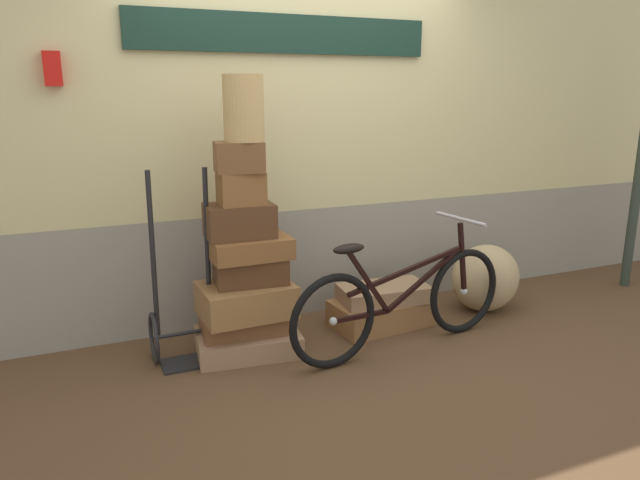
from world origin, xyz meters
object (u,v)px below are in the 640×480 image
Objects in this scene: suitcase_3 at (250,269)px; suitcase_8 at (381,313)px; suitcase_7 at (239,157)px; suitcase_4 at (250,247)px; bicycle at (402,302)px; suitcase_1 at (246,321)px; wicker_basket at (244,108)px; burlap_sack at (485,278)px; suitcase_5 at (240,221)px; suitcase_6 at (241,189)px; suitcase_9 at (384,293)px; suitcase_0 at (248,342)px; suitcase_2 at (246,299)px; luggage_trolley at (185,319)px.

suitcase_3 is 1.09m from suitcase_8.
suitcase_3 is 0.73m from suitcase_7.
suitcase_7 is (-0.05, 0.00, 0.58)m from suitcase_4.
suitcase_1 is at bearing 157.78° from bicycle.
suitcase_3 is 1.55× the size of suitcase_7.
burlap_sack is at bearing -0.62° from wicker_basket.
suitcase_6 reaches higher than suitcase_5.
suitcase_7 is (-0.01, -0.01, 1.08)m from suitcase_1.
suitcase_9 is at bearing 1.43° from suitcase_4.
bicycle reaches higher than suitcase_0.
wicker_basket is at bearing 5.19° from suitcase_6.
suitcase_8 is (1.03, 0.04, -0.27)m from suitcase_2.
suitcase_7 reaches higher than suitcase_3.
wicker_basket reaches higher than suitcase_8.
suitcase_1 is (0.00, 0.04, 0.13)m from suitcase_0.
bicycle is at bearing -13.43° from suitcase_0.
wicker_basket reaches higher than luggage_trolley.
suitcase_1 is 1.36× the size of suitcase_5.
bicycle is at bearing -14.80° from suitcase_7.
suitcase_7 reaches higher than bicycle.
suitcase_0 is 0.81m from suitcase_5.
suitcase_8 reaches higher than suitcase_0.
suitcase_5 is 1.19m from bicycle.
suitcase_0 is at bearing 177.88° from suitcase_8.
suitcase_0 is 1.13× the size of suitcase_2.
suitcase_5 is at bearing 108.90° from suitcase_0.
suitcase_6 reaches higher than suitcase_1.
suitcase_3 is (0.04, 0.03, 0.19)m from suitcase_2.
suitcase_4 is at bearing -13.67° from suitcase_1.
suitcase_8 is at bearing 1.78° from suitcase_4.
bicycle is at bearing -17.72° from luggage_trolley.
suitcase_9 is 0.88m from burlap_sack.
suitcase_5 is 0.72m from luggage_trolley.
suitcase_8 is (1.03, 0.05, 0.03)m from suitcase_0.
wicker_basket is 0.73× the size of burlap_sack.
suitcase_3 reaches higher than burlap_sack.
wicker_basket reaches higher than suitcase_3.
suitcase_5 reaches higher than suitcase_8.
suitcase_8 is 0.58× the size of luggage_trolley.
burlap_sack is at bearing 2.73° from suitcase_9.
suitcase_4 is at bearing 157.62° from bicycle.
wicker_basket is at bearing -6.39° from luggage_trolley.
bicycle reaches higher than suitcase_8.
suitcase_2 is 1.21m from wicker_basket.
suitcase_5 is at bearing 102.35° from suitcase_7.
suitcase_6 is at bearing 101.30° from suitcase_0.
wicker_basket is (-1.00, -0.02, 1.48)m from suitcase_8.
suitcase_8 is (1.04, -0.01, -0.78)m from suitcase_5.
suitcase_4 is 0.41× the size of luggage_trolley.
suitcase_6 is at bearing 158.38° from bicycle.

